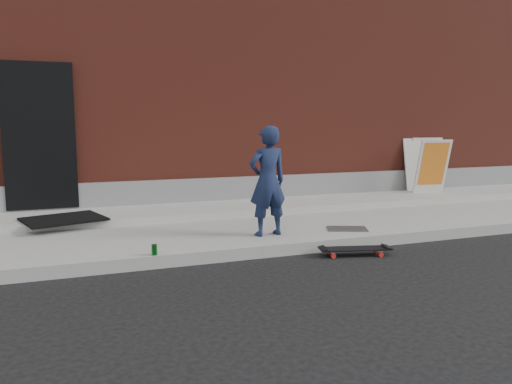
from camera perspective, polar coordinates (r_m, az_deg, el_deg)
name	(u,v)px	position (r m, az deg, el deg)	size (l,w,h in m)	color
ground	(267,258)	(6.05, 1.26, -7.55)	(80.00, 80.00, 0.00)	black
sidewalk	(230,227)	(7.41, -3.00, -4.05)	(20.00, 3.00, 0.15)	gray
apron	(214,209)	(8.23, -4.87, -1.96)	(20.00, 1.20, 0.10)	gray
building	(162,85)	(12.63, -10.68, 11.88)	(20.00, 8.10, 5.00)	maroon
child	(268,181)	(6.45, 1.33, 1.25)	(0.52, 0.34, 1.43)	#172141
skateboard	(355,249)	(6.25, 11.25, -6.45)	(0.88, 0.42, 0.10)	red
pizza_sign	(427,165)	(10.36, 18.92, 2.94)	(0.74, 0.84, 1.06)	silver
soda_can	(154,250)	(5.71, -11.54, -6.50)	(0.06, 0.06, 0.12)	#177324
doormat	(64,219)	(7.55, -21.14, -2.90)	(1.04, 0.84, 0.03)	black
utility_plate	(347,229)	(7.02, 10.38, -4.16)	(0.53, 0.34, 0.02)	#57565C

